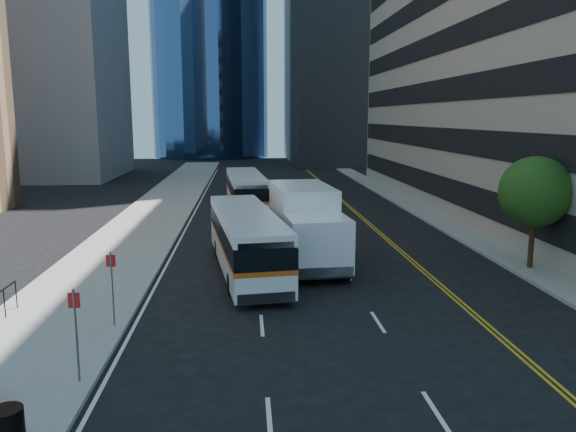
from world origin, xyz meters
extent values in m
plane|color=black|center=(0.00, 0.00, 0.00)|extent=(160.00, 160.00, 0.00)
cube|color=gray|center=(-10.50, 25.00, 0.07)|extent=(5.00, 90.00, 0.15)
cube|color=gray|center=(9.00, 25.00, 0.07)|extent=(2.00, 90.00, 0.15)
cube|color=gray|center=(-28.00, 52.00, 17.50)|extent=(18.00, 18.00, 35.00)
cylinder|color=#332114|center=(9.00, 8.00, 1.25)|extent=(0.24, 0.24, 2.20)
sphere|color=#1B4112|center=(9.00, 8.00, 3.65)|extent=(3.20, 3.20, 3.20)
cube|color=white|center=(-4.00, 8.70, 0.81)|extent=(3.75, 11.02, 0.99)
cube|color=#C65012|center=(-4.00, 8.70, 1.40)|extent=(3.78, 11.04, 0.20)
cube|color=black|center=(-4.00, 8.70, 1.89)|extent=(3.78, 11.04, 0.81)
cube|color=white|center=(-4.00, 8.70, 2.57)|extent=(3.75, 11.02, 0.45)
cylinder|color=black|center=(-4.61, 5.35, 0.45)|extent=(0.39, 0.93, 0.90)
cylinder|color=black|center=(-2.53, 5.63, 0.45)|extent=(0.39, 0.93, 0.90)
cylinder|color=black|center=(-5.42, 11.41, 0.45)|extent=(0.39, 0.93, 0.90)
cylinder|color=black|center=(-3.34, 11.69, 0.45)|extent=(0.39, 0.93, 0.90)
cube|color=white|center=(-4.00, 25.54, 0.81)|extent=(3.17, 10.99, 0.99)
cube|color=#F14B16|center=(-4.00, 25.54, 1.40)|extent=(3.19, 11.01, 0.20)
cube|color=black|center=(-4.00, 25.54, 1.90)|extent=(3.19, 11.01, 0.81)
cube|color=white|center=(-4.00, 25.54, 2.57)|extent=(3.17, 10.99, 0.45)
cylinder|color=black|center=(-4.80, 22.22, 0.45)|extent=(0.34, 0.92, 0.90)
cylinder|color=black|center=(-2.70, 22.38, 0.45)|extent=(0.34, 0.92, 0.90)
cylinder|color=black|center=(-5.27, 28.34, 0.45)|extent=(0.34, 0.92, 0.90)
cylinder|color=black|center=(-3.17, 28.50, 0.45)|extent=(0.34, 0.92, 0.90)
cube|color=white|center=(-0.91, 7.28, 1.59)|extent=(2.81, 2.61, 2.30)
cube|color=black|center=(-0.82, 6.24, 2.02)|extent=(2.42, 0.25, 1.20)
cube|color=white|center=(-1.21, 11.09, 2.24)|extent=(3.03, 5.44, 2.84)
cube|color=black|center=(-1.12, 9.89, 0.60)|extent=(2.59, 7.35, 0.27)
cylinder|color=black|center=(-2.08, 6.96, 0.52)|extent=(0.39, 1.07, 1.05)
cylinder|color=black|center=(0.30, 7.15, 0.52)|extent=(0.39, 1.07, 1.05)
cylinder|color=black|center=(-2.52, 12.41, 0.52)|extent=(0.39, 1.07, 1.05)
cylinder|color=black|center=(-0.14, 12.60, 0.52)|extent=(0.39, 1.07, 1.05)
cylinder|color=black|center=(-8.88, -5.25, 0.66)|extent=(0.86, 0.86, 1.01)
camera|label=1|loc=(-3.97, -16.10, 6.98)|focal=35.00mm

